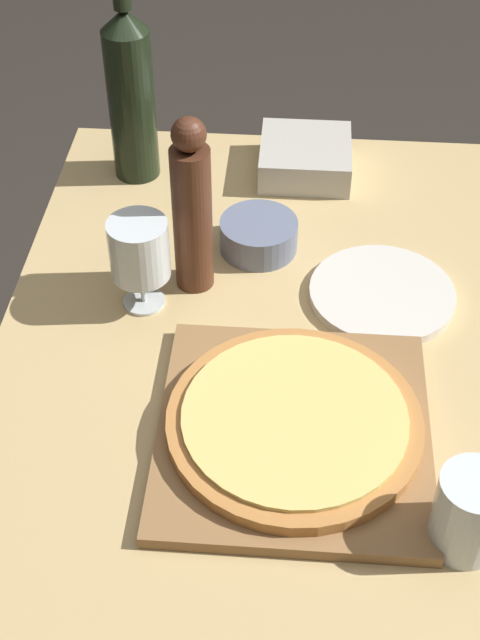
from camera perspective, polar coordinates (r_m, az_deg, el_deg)
dining_table at (r=1.24m, az=0.99°, el=-8.15°), size 0.73×1.25×0.73m
cutting_board at (r=1.10m, az=3.45°, el=-7.17°), size 0.33×0.34×0.02m
pizza at (r=1.09m, az=3.50°, el=-6.48°), size 0.31×0.31×0.02m
wine_bottle at (r=1.47m, az=-7.01°, el=14.27°), size 0.08×0.08×0.37m
pepper_mill at (r=1.23m, az=-3.09°, el=7.08°), size 0.06×0.06×0.27m
wine_glass at (r=1.22m, az=-6.47°, el=4.41°), size 0.08×0.08×0.14m
small_bowl at (r=1.36m, az=1.20°, el=5.44°), size 0.12×0.12×0.05m
drinking_tumbler at (r=1.01m, az=14.45°, el=-11.84°), size 0.08×0.08×0.11m
dinner_plate at (r=1.30m, az=9.07°, el=1.65°), size 0.21×0.21×0.01m
food_container at (r=1.53m, az=4.20°, el=10.33°), size 0.15×0.16×0.05m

